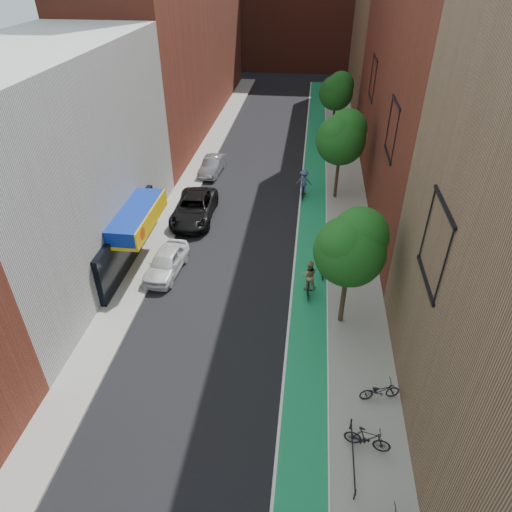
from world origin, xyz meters
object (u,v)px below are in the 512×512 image
(parked_car_black, at_px, (194,208))
(cyclist_lane_near, at_px, (309,281))
(cyclist_lane_mid, at_px, (323,263))
(cyclist_lane_far, at_px, (304,185))
(parked_car_white, at_px, (166,262))
(parked_car_silver, at_px, (212,165))

(parked_car_black, relative_size, cyclist_lane_near, 2.73)
(cyclist_lane_mid, height_order, cyclist_lane_far, cyclist_lane_far)
(cyclist_lane_near, xyz_separation_m, cyclist_lane_mid, (0.81, 1.94, -0.09))
(parked_car_white, bearing_deg, parked_car_silver, 95.47)
(parked_car_white, distance_m, parked_car_black, 6.53)
(parked_car_white, relative_size, cyclist_lane_far, 1.90)
(cyclist_lane_mid, relative_size, cyclist_lane_far, 0.91)
(parked_car_white, height_order, parked_car_silver, parked_car_white)
(parked_car_black, distance_m, cyclist_lane_near, 11.14)
(parked_car_silver, relative_size, cyclist_lane_far, 1.85)
(parked_car_white, height_order, parked_car_black, parked_car_black)
(parked_car_white, distance_m, cyclist_lane_far, 13.22)
(cyclist_lane_near, bearing_deg, cyclist_lane_far, -88.89)
(parked_car_silver, xyz_separation_m, cyclist_lane_far, (7.80, -3.56, 0.35))
(parked_car_white, bearing_deg, cyclist_lane_near, -2.13)
(parked_car_white, distance_m, cyclist_lane_near, 8.39)
(parked_car_white, relative_size, cyclist_lane_mid, 2.08)
(cyclist_lane_near, xyz_separation_m, cyclist_lane_far, (-0.69, 11.80, 0.13))
(parked_car_white, xyz_separation_m, cyclist_lane_near, (8.33, -1.02, 0.18))
(parked_car_black, bearing_deg, parked_car_white, -93.28)
(parked_car_black, xyz_separation_m, cyclist_lane_near, (8.20, -7.54, 0.09))
(parked_car_white, bearing_deg, parked_car_black, 93.69)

